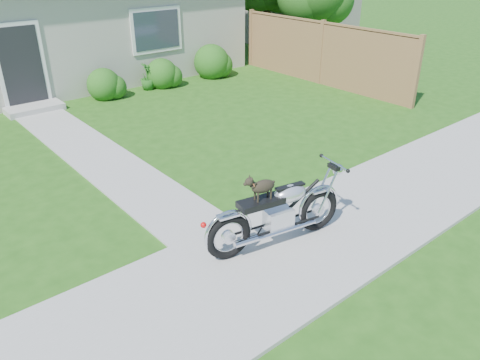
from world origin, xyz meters
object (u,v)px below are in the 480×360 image
at_px(house, 34,8).
at_px(fence, 321,53).
at_px(potted_plant_right, 147,76).
at_px(motorcycle_with_dog, 279,212).

xyz_separation_m(house, fence, (6.30, -6.24, -1.22)).
bearing_deg(potted_plant_right, fence, -32.01).
bearing_deg(house, potted_plant_right, -62.11).
height_order(house, potted_plant_right, house).
height_order(house, motorcycle_with_dog, house).
distance_m(potted_plant_right, motorcycle_with_dog, 8.76).
bearing_deg(fence, house, 135.26).
relative_size(fence, potted_plant_right, 8.46).
height_order(house, fence, house).
distance_m(house, motorcycle_with_dog, 11.93).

